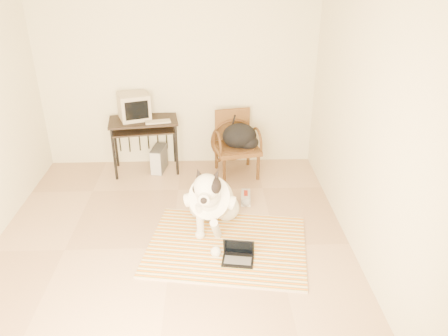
{
  "coord_description": "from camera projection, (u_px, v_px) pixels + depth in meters",
  "views": [
    {
      "loc": [
        0.44,
        -3.97,
        2.94
      ],
      "look_at": [
        0.6,
        0.28,
        0.84
      ],
      "focal_mm": 35.0,
      "sensor_mm": 36.0,
      "label": 1
    }
  ],
  "objects": [
    {
      "name": "crt_monitor",
      "position": [
        134.0,
        106.0,
        6.18
      ],
      "size": [
        0.51,
        0.5,
        0.37
      ],
      "color": "tan",
      "rests_on": "computer_desk"
    },
    {
      "name": "laptop",
      "position": [
        238.0,
        255.0,
        4.61
      ],
      "size": [
        0.36,
        0.29,
        0.23
      ],
      "color": "black",
      "rests_on": "rug"
    },
    {
      "name": "floor",
      "position": [
        171.0,
        248.0,
        4.84
      ],
      "size": [
        4.5,
        4.5,
        0.0
      ],
      "primitive_type": "plane",
      "color": "tan",
      "rests_on": "ground"
    },
    {
      "name": "dog",
      "position": [
        212.0,
        200.0,
        5.05
      ],
      "size": [
        0.62,
        1.3,
        0.93
      ],
      "color": "silver",
      "rests_on": "rug"
    },
    {
      "name": "desk_keyboard",
      "position": [
        158.0,
        122.0,
        6.11
      ],
      "size": [
        0.37,
        0.2,
        0.02
      ],
      "primitive_type": "cube",
      "rotation": [
        0.0,
        0.0,
        0.21
      ],
      "color": "tan",
      "rests_on": "computer_desk"
    },
    {
      "name": "rattan_chair",
      "position": [
        236.0,
        144.0,
        6.31
      ],
      "size": [
        0.71,
        0.69,
        0.91
      ],
      "color": "brown",
      "rests_on": "floor"
    },
    {
      "name": "wall_back",
      "position": [
        178.0,
        76.0,
        6.26
      ],
      "size": [
        4.5,
        0.0,
        4.5
      ],
      "primitive_type": "plane",
      "rotation": [
        1.57,
        0.0,
        0.0
      ],
      "color": "beige",
      "rests_on": "floor"
    },
    {
      "name": "sneaker_right",
      "position": [
        246.0,
        198.0,
        5.74
      ],
      "size": [
        0.14,
        0.31,
        0.11
      ],
      "color": "white",
      "rests_on": "floor"
    },
    {
      "name": "rug",
      "position": [
        227.0,
        245.0,
        4.87
      ],
      "size": [
        1.92,
        1.58,
        0.02
      ],
      "color": "orange",
      "rests_on": "floor"
    },
    {
      "name": "pc_tower",
      "position": [
        159.0,
        159.0,
        6.49
      ],
      "size": [
        0.23,
        0.41,
        0.37
      ],
      "color": "#4B4B4D",
      "rests_on": "floor"
    },
    {
      "name": "computer_desk",
      "position": [
        144.0,
        127.0,
        6.26
      ],
      "size": [
        1.03,
        0.66,
        0.8
      ],
      "color": "black",
      "rests_on": "floor"
    },
    {
      "name": "sneaker_left",
      "position": [
        227.0,
        198.0,
        5.74
      ],
      "size": [
        0.2,
        0.3,
        0.1
      ],
      "color": "white",
      "rests_on": "floor"
    },
    {
      "name": "wall_right",
      "position": [
        367.0,
        132.0,
        4.31
      ],
      "size": [
        0.0,
        4.5,
        4.5
      ],
      "primitive_type": "plane",
      "rotation": [
        1.57,
        0.0,
        -1.57
      ],
      "color": "beige",
      "rests_on": "floor"
    },
    {
      "name": "backpack",
      "position": [
        241.0,
        137.0,
        6.19
      ],
      "size": [
        0.51,
        0.4,
        0.36
      ],
      "color": "black",
      "rests_on": "rattan_chair"
    },
    {
      "name": "wall_front",
      "position": [
        125.0,
        300.0,
        2.23
      ],
      "size": [
        4.5,
        0.0,
        4.5
      ],
      "primitive_type": "plane",
      "rotation": [
        -1.57,
        0.0,
        0.0
      ],
      "color": "beige",
      "rests_on": "floor"
    }
  ]
}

